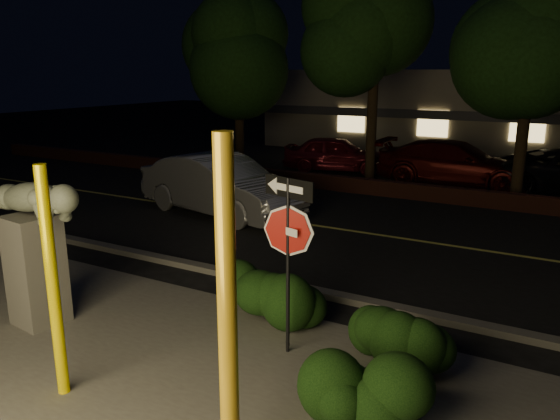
% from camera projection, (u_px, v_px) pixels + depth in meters
% --- Properties ---
extents(ground, '(90.00, 90.00, 0.00)m').
position_uv_depth(ground, '(412.00, 209.00, 16.02)').
color(ground, black).
rests_on(ground, ground).
extents(patio, '(14.00, 6.00, 0.02)m').
position_uv_depth(patio, '(159.00, 400.00, 6.72)').
color(patio, '#4C4944').
rests_on(patio, ground).
extents(road, '(80.00, 8.00, 0.01)m').
position_uv_depth(road, '(377.00, 235.00, 13.48)').
color(road, black).
rests_on(road, ground).
extents(lane_marking, '(80.00, 0.12, 0.00)m').
position_uv_depth(lane_marking, '(378.00, 235.00, 13.48)').
color(lane_marking, '#C0B94D').
rests_on(lane_marking, road).
extents(curb, '(80.00, 0.25, 0.12)m').
position_uv_depth(curb, '(302.00, 289.00, 10.00)').
color(curb, '#4C4944').
rests_on(curb, ground).
extents(brick_wall, '(40.00, 0.35, 0.50)m').
position_uv_depth(brick_wall, '(424.00, 193.00, 17.05)').
color(brick_wall, '#3F1C14').
rests_on(brick_wall, ground).
extents(parking_lot, '(40.00, 12.00, 0.01)m').
position_uv_depth(parking_lot, '(461.00, 172.00, 21.93)').
color(parking_lot, black).
rests_on(parking_lot, ground).
extents(building, '(22.00, 10.20, 4.00)m').
position_uv_depth(building, '(496.00, 110.00, 28.19)').
color(building, '#71675B').
rests_on(building, ground).
extents(tree_far_a, '(4.60, 4.60, 7.43)m').
position_uv_depth(tree_far_a, '(238.00, 33.00, 21.02)').
color(tree_far_a, black).
rests_on(tree_far_a, ground).
extents(tree_far_b, '(5.20, 5.20, 8.41)m').
position_uv_depth(tree_far_b, '(377.00, 6.00, 18.40)').
color(tree_far_b, black).
rests_on(tree_far_b, ground).
extents(tree_far_c, '(4.80, 4.80, 7.84)m').
position_uv_depth(tree_far_c, '(536.00, 10.00, 15.80)').
color(tree_far_c, black).
rests_on(tree_far_c, ground).
extents(yellow_pole_left, '(0.15, 0.15, 2.92)m').
position_uv_depth(yellow_pole_left, '(53.00, 285.00, 6.53)').
color(yellow_pole_left, '#FFE000').
rests_on(yellow_pole_left, ground).
extents(yellow_pole_right, '(0.17, 0.17, 3.48)m').
position_uv_depth(yellow_pole_right, '(228.00, 331.00, 4.77)').
color(yellow_pole_right, yellow).
rests_on(yellow_pole_right, ground).
extents(signpost, '(0.85, 0.25, 2.57)m').
position_uv_depth(signpost, '(288.00, 231.00, 7.42)').
color(signpost, black).
rests_on(signpost, ground).
extents(sculpture, '(2.25, 0.84, 2.40)m').
position_uv_depth(sculpture, '(33.00, 235.00, 8.42)').
color(sculpture, '#4C4944').
rests_on(sculpture, ground).
extents(hedge_center, '(2.11, 1.32, 1.02)m').
position_uv_depth(hedge_center, '(266.00, 290.00, 8.81)').
color(hedge_center, black).
rests_on(hedge_center, ground).
extents(hedge_right, '(1.67, 1.08, 1.01)m').
position_uv_depth(hedge_right, '(395.00, 335.00, 7.30)').
color(hedge_right, black).
rests_on(hedge_right, ground).
extents(hedge_far_right, '(1.37, 0.87, 0.94)m').
position_uv_depth(hedge_far_right, '(359.00, 386.00, 6.20)').
color(hedge_far_right, black).
rests_on(hedge_far_right, ground).
extents(silver_sedan, '(5.34, 2.76, 1.68)m').
position_uv_depth(silver_sedan, '(220.00, 185.00, 15.28)').
color(silver_sedan, silver).
rests_on(silver_sedan, ground).
extents(parked_car_red, '(4.46, 2.65, 1.42)m').
position_uv_depth(parked_car_red, '(336.00, 154.00, 21.87)').
color(parked_car_red, maroon).
rests_on(parked_car_red, ground).
extents(parked_car_darkred, '(5.48, 2.38, 1.57)m').
position_uv_depth(parked_car_darkred, '(455.00, 163.00, 19.20)').
color(parked_car_darkred, '#3B0705').
rests_on(parked_car_darkred, ground).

